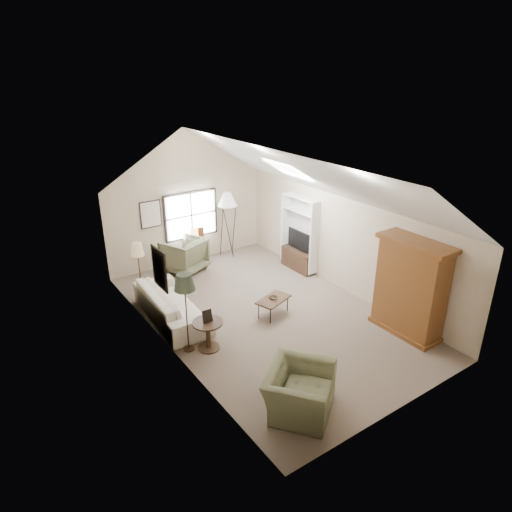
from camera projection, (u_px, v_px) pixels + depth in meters
room_shell at (267, 185)px, 9.81m from camera, size 5.01×8.01×4.00m
window at (191, 215)px, 13.56m from camera, size 1.72×0.08×1.42m
skylight at (288, 169)px, 11.17m from camera, size 0.80×1.20×0.52m
wall_art at (155, 240)px, 10.89m from camera, size 1.97×3.71×0.88m
armoire at (411, 288)px, 9.96m from camera, size 0.60×1.50×2.20m
tv_alcove at (300, 232)px, 13.05m from camera, size 0.32×1.30×2.10m
media_console at (298, 260)px, 13.38m from camera, size 0.34×1.18×0.60m
tv_panel at (299, 240)px, 13.13m from camera, size 0.05×0.90×0.55m
sofa at (172, 304)px, 10.78m from camera, size 1.13×2.64×0.76m
armchair_near at (299, 391)px, 7.89m from camera, size 1.64×1.61×0.81m
armchair_far at (184, 255)px, 13.20m from camera, size 1.39×1.40×0.98m
coffee_table at (273, 307)px, 10.96m from camera, size 0.97×0.73×0.44m
bowl at (273, 298)px, 10.87m from camera, size 0.26×0.26×0.05m
side_table at (208, 335)px, 9.64m from camera, size 0.68×0.68×0.65m
side_chair at (199, 246)px, 13.77m from camera, size 0.50×0.50×1.04m
tripod_lamp at (228, 224)px, 14.10m from camera, size 0.62×0.62×2.06m
dark_lamp at (186, 312)px, 9.36m from camera, size 0.45×0.45×1.81m
tan_lamp at (140, 272)px, 11.37m from camera, size 0.34×0.34×1.63m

